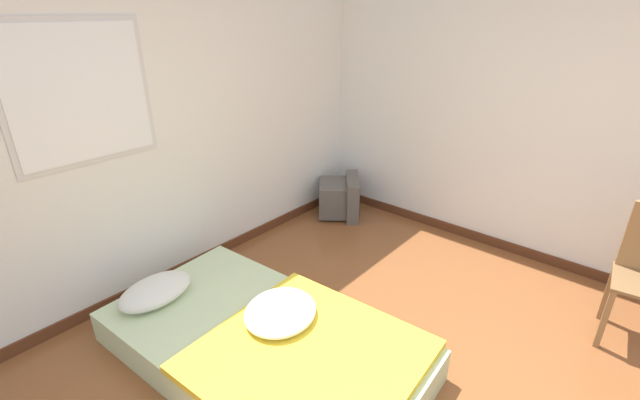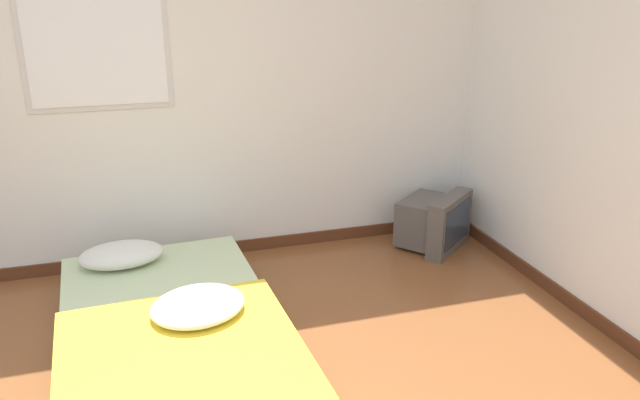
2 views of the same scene
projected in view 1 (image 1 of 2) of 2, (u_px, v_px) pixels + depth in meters
wall_back at (124, 131)px, 2.99m from camera, size 7.27×0.08×2.60m
wall_right at (600, 122)px, 3.23m from camera, size 0.08×7.32×2.60m
mattress_bed at (262, 343)px, 2.70m from camera, size 1.25×2.10×0.37m
crt_tv at (341, 197)px, 4.63m from camera, size 0.64×0.63×0.43m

